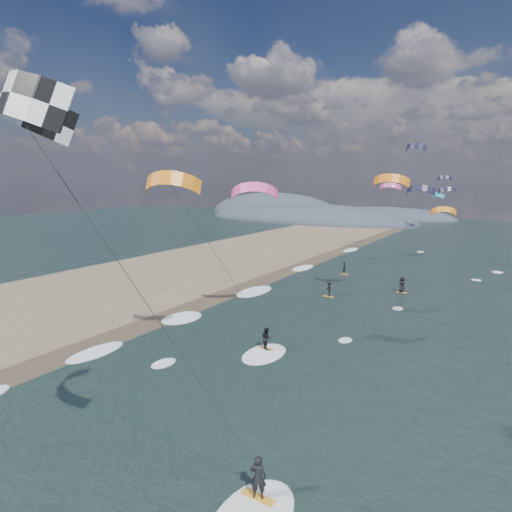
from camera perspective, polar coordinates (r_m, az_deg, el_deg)
The scene contains 9 objects.
ground at distance 22.35m, azimuth -15.84°, elevation -23.19°, with size 260.00×260.00×0.00m, color black.
sand_strip at distance 45.87m, azimuth -26.67°, elevation -6.21°, with size 26.00×240.00×0.00m, color brown.
wet_sand_strip at distance 36.45m, azimuth -16.74°, elevation -9.67°, with size 3.00×240.00×0.00m, color #382D23.
coastal_hills at distance 134.27m, azimuth 6.26°, elevation 5.09°, with size 80.00×41.00×15.00m.
kitesurfer_near_a at distance 13.22m, azimuth -23.71°, elevation 6.98°, with size 7.89×9.34×15.33m.
kitesurfer_near_b at distance 27.39m, azimuth -7.31°, elevation 2.31°, with size 7.02×8.70×13.31m.
far_kitesurfers at distance 48.17m, azimuth 13.21°, elevation -3.55°, with size 9.63×11.91×1.73m.
bg_kite_field at distance 66.34m, azimuth 19.98°, elevation 9.01°, with size 13.70×77.08×10.24m.
shoreline_surf at distance 38.71m, azimuth -10.20°, elevation -8.20°, with size 2.40×79.40×0.11m.
Camera 1 is at (14.33, -12.04, 12.22)m, focal length 30.00 mm.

